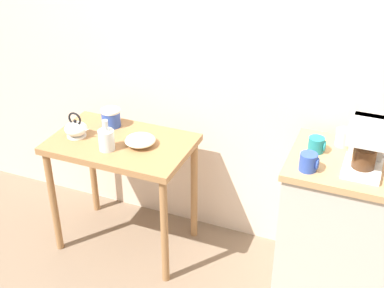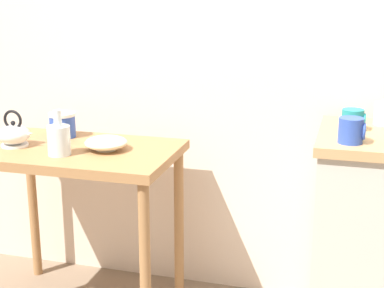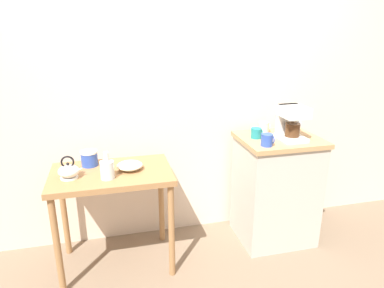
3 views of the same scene
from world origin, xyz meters
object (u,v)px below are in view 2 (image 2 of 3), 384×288
at_px(teakettle, 14,135).
at_px(mug_blue, 351,131).
at_px(bowl_stoneware, 106,143).
at_px(canister_enamel, 62,125).
at_px(glass_carafe_vase, 59,139).
at_px(mug_dark_teal, 353,120).

bearing_deg(teakettle, mug_blue, -2.86).
bearing_deg(bowl_stoneware, canister_enamel, 152.02).
xyz_separation_m(bowl_stoneware, glass_carafe_vase, (-0.15, -0.11, 0.03)).
bearing_deg(glass_carafe_vase, mug_dark_teal, 9.51).
xyz_separation_m(teakettle, mug_dark_teal, (1.38, 0.12, 0.12)).
relative_size(canister_enamel, mug_dark_teal, 1.35).
xyz_separation_m(canister_enamel, mug_dark_teal, (1.26, -0.07, 0.12)).
height_order(bowl_stoneware, mug_blue, mug_blue).
distance_m(glass_carafe_vase, canister_enamel, 0.29).
bearing_deg(mug_dark_teal, bowl_stoneware, -175.58).
xyz_separation_m(glass_carafe_vase, canister_enamel, (-0.12, 0.26, -0.01)).
distance_m(canister_enamel, mug_blue, 1.29).
bearing_deg(teakettle, mug_dark_teal, 5.14).
height_order(bowl_stoneware, glass_carafe_vase, glass_carafe_vase).
distance_m(teakettle, glass_carafe_vase, 0.26).
bearing_deg(mug_blue, teakettle, 177.14).
relative_size(bowl_stoneware, teakettle, 1.09).
relative_size(canister_enamel, mug_blue, 1.30).
bearing_deg(glass_carafe_vase, bowl_stoneware, 36.71).
bearing_deg(mug_blue, glass_carafe_vase, 179.86).
relative_size(teakettle, mug_dark_teal, 1.86).
xyz_separation_m(teakettle, canister_enamel, (0.12, 0.19, 0.01)).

